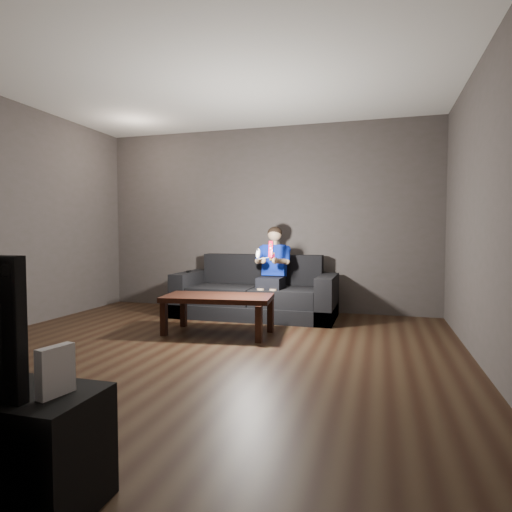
% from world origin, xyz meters
% --- Properties ---
extents(floor, '(5.00, 5.00, 0.00)m').
position_xyz_m(floor, '(0.00, 0.00, 0.00)').
color(floor, black).
rests_on(floor, ground).
extents(back_wall, '(5.00, 0.04, 2.70)m').
position_xyz_m(back_wall, '(0.00, 2.50, 1.35)').
color(back_wall, '#3F3B37').
rests_on(back_wall, ground).
extents(right_wall, '(0.04, 5.00, 2.70)m').
position_xyz_m(right_wall, '(2.50, 0.00, 1.35)').
color(right_wall, '#3F3B37').
rests_on(right_wall, ground).
extents(ceiling, '(5.00, 5.00, 0.02)m').
position_xyz_m(ceiling, '(0.00, 0.00, 2.70)').
color(ceiling, silver).
rests_on(ceiling, back_wall).
extents(sofa, '(2.16, 0.93, 0.83)m').
position_xyz_m(sofa, '(0.04, 1.94, 0.27)').
color(sofa, black).
rests_on(sofa, floor).
extents(child, '(0.47, 0.57, 1.15)m').
position_xyz_m(child, '(0.29, 1.88, 0.72)').
color(child, black).
rests_on(child, sofa).
extents(wii_remote_red, '(0.05, 0.08, 0.21)m').
position_xyz_m(wii_remote_red, '(0.37, 1.44, 0.94)').
color(wii_remote_red, red).
rests_on(wii_remote_red, child).
extents(nunchuk_white, '(0.07, 0.09, 0.14)m').
position_xyz_m(nunchuk_white, '(0.21, 1.45, 0.89)').
color(nunchuk_white, white).
rests_on(nunchuk_white, child).
extents(wii_remote_black, '(0.07, 0.15, 0.03)m').
position_xyz_m(wii_remote_black, '(-0.93, 1.86, 0.60)').
color(wii_remote_black, black).
rests_on(wii_remote_black, sofa).
extents(coffee_table, '(1.27, 0.74, 0.44)m').
position_xyz_m(coffee_table, '(-0.08, 0.82, 0.38)').
color(coffee_table, black).
rests_on(coffee_table, floor).
extents(wii_console, '(0.08, 0.16, 0.20)m').
position_xyz_m(wii_console, '(0.43, -2.27, 0.59)').
color(wii_console, white).
rests_on(wii_console, media_console).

